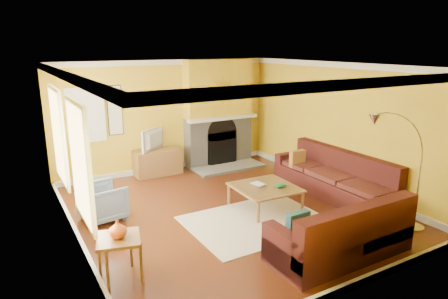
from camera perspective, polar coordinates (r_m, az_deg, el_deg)
floor at (r=7.68m, az=0.69°, el=-8.73°), size 5.50×6.00×0.02m
ceiling at (r=7.05m, az=0.76°, el=11.98°), size 5.50×6.00×0.02m
wall_back at (r=9.90m, az=-8.27°, el=4.74°), size 5.50×0.02×2.70m
wall_front at (r=5.02m, az=18.71°, el=-5.94°), size 5.50×0.02×2.70m
wall_left at (r=6.34m, az=-21.25°, el=-1.87°), size 0.02×6.00×2.70m
wall_right at (r=8.95m, az=16.11°, el=3.23°), size 0.02×6.00×2.70m
baseboard at (r=7.66m, az=0.69°, el=-8.25°), size 5.50×6.00×0.12m
crown_molding at (r=7.05m, az=0.76°, el=11.41°), size 5.50×6.00×0.12m
window_left_near at (r=7.56m, az=-22.68°, el=1.76°), size 0.06×1.22×1.72m
window_left_far at (r=5.73m, az=-20.01°, el=-1.90°), size 0.06×1.22×1.72m
window_back at (r=9.29m, az=-19.15°, el=4.66°), size 0.82×0.06×1.22m
wall_art at (r=9.43m, az=-15.31°, el=5.41°), size 0.34×0.04×1.14m
fireplace at (r=10.28m, az=-0.81°, el=5.27°), size 1.80×0.40×2.70m
mantel at (r=10.10m, az=-0.14°, el=4.51°), size 1.92×0.22×0.08m
hearth at (r=10.13m, az=0.74°, el=-2.57°), size 1.80×0.70×0.06m
sunburst at (r=10.00m, az=-0.17°, el=8.47°), size 0.70×0.04×0.70m
rug at (r=7.23m, az=4.66°, el=-10.22°), size 2.40×1.80×0.02m
sectional_sofa at (r=7.50m, az=11.37°, el=-5.84°), size 3.28×3.73×0.90m
coffee_table at (r=7.74m, az=5.86°, el=-6.76°), size 1.17×1.17×0.44m
media_console at (r=9.75m, az=-9.46°, el=-1.78°), size 1.11×0.50×0.61m
tv at (r=9.60m, az=-9.60°, el=1.46°), size 0.80×0.63×0.52m
subwoofer at (r=10.00m, az=-7.60°, el=-2.26°), size 0.28×0.28×0.28m
armchair at (r=7.50m, az=-16.96°, el=-7.19°), size 0.84×0.82×0.67m
side_table at (r=5.67m, az=-14.66°, el=-14.79°), size 0.68×0.68×0.61m
vase at (r=5.48m, az=-14.95°, el=-10.91°), size 0.25×0.25×0.24m
book at (r=7.65m, az=4.40°, el=-5.11°), size 0.24×0.29×0.03m
arc_lamp at (r=6.85m, az=23.57°, el=-3.54°), size 1.34×0.36×2.09m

